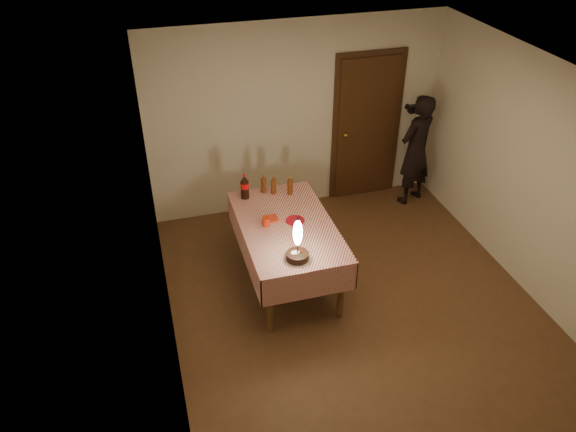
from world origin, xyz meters
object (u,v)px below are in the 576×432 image
object	(u,v)px
amber_bottle_left	(264,184)
dining_table	(287,232)
red_cup	(266,222)
amber_bottle_right	(290,185)
red_plate	(295,221)
cola_bottle	(245,187)
clear_cup	(298,223)
photographer	(416,150)
amber_bottle_mid	(274,185)
birthday_cake	(298,248)

from	to	relation	value
amber_bottle_left	dining_table	bearing A→B (deg)	-83.92
red_cup	amber_bottle_right	distance (m)	0.73
red_plate	amber_bottle_right	size ratio (longest dim) A/B	0.86
cola_bottle	amber_bottle_right	distance (m)	0.54
red_plate	clear_cup	world-z (taller)	clear_cup
red_plate	amber_bottle_right	xyz separation A→B (m)	(0.11, 0.58, 0.11)
red_cup	red_plate	bearing A→B (deg)	0.84
clear_cup	photographer	bearing A→B (deg)	32.49
cola_bottle	amber_bottle_mid	distance (m)	0.36
clear_cup	dining_table	bearing A→B (deg)	148.22
red_cup	amber_bottle_mid	distance (m)	0.71
dining_table	cola_bottle	world-z (taller)	cola_bottle
birthday_cake	red_cup	xyz separation A→B (m)	(-0.16, 0.67, -0.09)
amber_bottle_left	photographer	xyz separation A→B (m)	(2.30, 0.53, -0.12)
dining_table	clear_cup	size ratio (longest dim) A/B	19.11
birthday_cake	clear_cup	distance (m)	0.60
clear_cup	amber_bottle_left	bearing A→B (deg)	102.94
photographer	amber_bottle_left	bearing A→B (deg)	-167.00
red_cup	amber_bottle_left	size ratio (longest dim) A/B	0.39
clear_cup	amber_bottle_right	xyz separation A→B (m)	(0.11, 0.69, 0.07)
amber_bottle_left	amber_bottle_right	world-z (taller)	same
clear_cup	cola_bottle	world-z (taller)	cola_bottle
amber_bottle_left	photographer	size ratio (longest dim) A/B	0.16
clear_cup	amber_bottle_mid	distance (m)	0.77
dining_table	birthday_cake	xyz separation A→B (m)	(-0.07, -0.63, 0.25)
birthday_cake	amber_bottle_right	xyz separation A→B (m)	(0.28, 1.25, -0.02)
birthday_cake	amber_bottle_right	distance (m)	1.28
red_cup	clear_cup	distance (m)	0.35
dining_table	clear_cup	xyz separation A→B (m)	(0.11, -0.07, 0.15)
cola_bottle	photographer	xyz separation A→B (m)	(2.54, 0.59, -0.16)
amber_bottle_mid	cola_bottle	bearing A→B (deg)	-178.76
birthday_cake	amber_bottle_right	size ratio (longest dim) A/B	1.85
birthday_cake	red_cup	size ratio (longest dim) A/B	4.71
birthday_cake	photographer	size ratio (longest dim) A/B	0.29
dining_table	amber_bottle_right	size ratio (longest dim) A/B	6.75
amber_bottle_right	photographer	bearing A→B (deg)	18.22
amber_bottle_left	birthday_cake	bearing A→B (deg)	-89.46
birthday_cake	amber_bottle_mid	size ratio (longest dim) A/B	1.85
dining_table	amber_bottle_left	size ratio (longest dim) A/B	6.75
clear_cup	red_plate	bearing A→B (deg)	89.23
red_cup	amber_bottle_left	xyz separation A→B (m)	(0.15, 0.71, 0.07)
amber_bottle_right	amber_bottle_mid	world-z (taller)	same
cola_bottle	amber_bottle_right	world-z (taller)	cola_bottle
amber_bottle_left	amber_bottle_mid	distance (m)	0.12
dining_table	red_cup	distance (m)	0.28
birthday_cake	amber_bottle_right	bearing A→B (deg)	77.25
clear_cup	amber_bottle_left	distance (m)	0.84
red_plate	amber_bottle_mid	world-z (taller)	amber_bottle_mid
red_plate	clear_cup	distance (m)	0.12
amber_bottle_mid	amber_bottle_right	bearing A→B (deg)	-21.45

